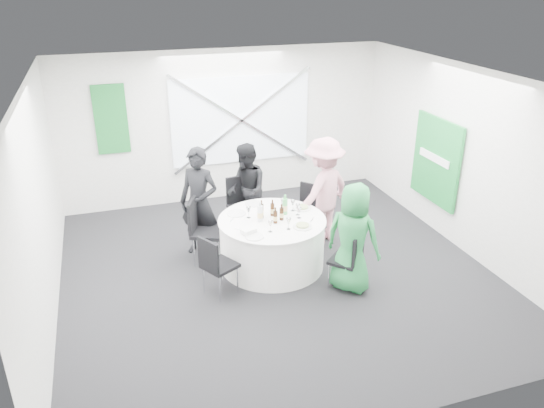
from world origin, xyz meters
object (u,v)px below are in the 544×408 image
object	(u,v)px
chair_back	(241,201)
chair_front_right	(350,257)
banquet_table	(272,243)
chair_back_right	(307,207)
person_man_back	(247,190)
green_water_bottle	(285,207)
chair_front_left	(215,262)
person_woman_pink	(323,191)
person_woman_green	(353,238)
chair_back_left	(202,226)
clear_water_bottle	(260,214)
person_man_back_left	(199,202)

from	to	relation	value
chair_back	chair_front_right	size ratio (longest dim) A/B	1.13
banquet_table	chair_back_right	xyz separation A→B (m)	(0.84, 0.73, 0.14)
person_man_back	green_water_bottle	distance (m)	1.12
banquet_table	chair_front_left	xyz separation A→B (m)	(-0.96, -0.53, 0.13)
person_woman_pink	person_man_back	bearing A→B (deg)	-58.69
person_woman_green	green_water_bottle	xyz separation A→B (m)	(-0.60, 1.02, 0.11)
chair_back_left	clear_water_bottle	size ratio (longest dim) A/B	3.40
person_woman_green	banquet_table	bearing A→B (deg)	0.00
banquet_table	green_water_bottle	xyz separation A→B (m)	(0.23, 0.11, 0.50)
chair_back_left	person_man_back_left	xyz separation A→B (m)	(0.03, 0.28, 0.25)
person_woman_green	green_water_bottle	bearing A→B (deg)	-11.94
chair_front_right	person_woman_green	bearing A→B (deg)	124.46
chair_back	clear_water_bottle	world-z (taller)	clear_water_bottle
chair_back_right	clear_water_bottle	world-z (taller)	clear_water_bottle
chair_back_right	person_man_back	bearing A→B (deg)	-157.57
chair_back_right	person_man_back_left	size ratio (longest dim) A/B	0.52
chair_front_right	person_man_back_left	distance (m)	2.41
person_man_back_left	person_woman_pink	size ratio (longest dim) A/B	0.98
chair_front_right	person_man_back	xyz separation A→B (m)	(-0.87, 2.09, 0.28)
person_man_back	person_woman_pink	xyz separation A→B (m)	(1.07, -0.65, 0.10)
chair_back_right	person_woman_green	world-z (taller)	person_woman_green
chair_back_left	chair_front_left	world-z (taller)	chair_back_left
chair_front_right	chair_back_right	bearing A→B (deg)	-132.90
chair_back	person_woman_pink	size ratio (longest dim) A/B	0.55
banquet_table	chair_front_right	size ratio (longest dim) A/B	1.87
banquet_table	person_woman_pink	size ratio (longest dim) A/B	0.90
chair_back_left	person_man_back_left	bearing A→B (deg)	19.30
person_man_back	chair_back_right	bearing A→B (deg)	60.91
clear_water_bottle	person_woman_green	bearing A→B (deg)	-41.85
chair_front_right	clear_water_bottle	size ratio (longest dim) A/B	2.82
green_water_bottle	chair_back_left	bearing A→B (deg)	164.05
chair_back_left	person_woman_green	world-z (taller)	person_woman_green
person_man_back	green_water_bottle	size ratio (longest dim) A/B	4.99
chair_back_right	clear_water_bottle	distance (m)	1.31
chair_front_left	person_man_back_left	world-z (taller)	person_man_back_left
green_water_bottle	clear_water_bottle	world-z (taller)	green_water_bottle
banquet_table	chair_front_left	world-z (taller)	chair_front_left
banquet_table	chair_back_right	world-z (taller)	chair_back_right
green_water_bottle	chair_front_left	bearing A→B (deg)	-151.95
green_water_bottle	banquet_table	bearing A→B (deg)	-155.39
chair_back_left	chair_front_right	size ratio (longest dim) A/B	1.20
chair_back_right	chair_front_left	size ratio (longest dim) A/B	1.01
chair_back_left	chair_front_right	world-z (taller)	chair_back_left
person_man_back_left	person_woman_green	distance (m)	2.40
person_woman_pink	chair_back	bearing A→B (deg)	-59.15
chair_back	person_man_back	world-z (taller)	person_man_back
chair_back_left	chair_front_left	size ratio (longest dim) A/B	1.14
chair_front_left	green_water_bottle	distance (m)	1.40
banquet_table	chair_back_right	distance (m)	1.12
person_woman_pink	clear_water_bottle	size ratio (longest dim) A/B	5.83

